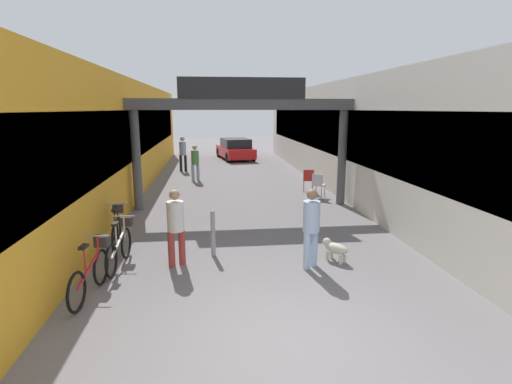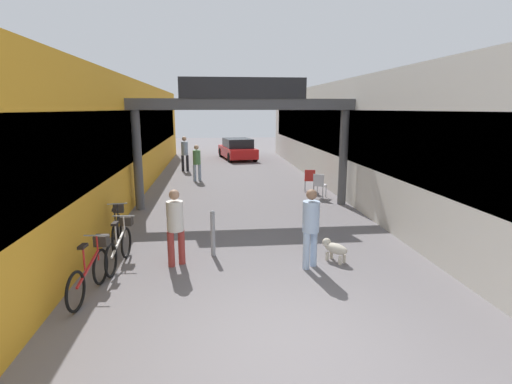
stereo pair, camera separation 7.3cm
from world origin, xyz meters
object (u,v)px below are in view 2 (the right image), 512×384
object	(u,v)px
pedestrian_companion	(175,223)
parked_car_red	(237,149)
pedestrian_carrying_crate	(197,161)
cafe_chair_red_farther	(310,178)
pedestrian_with_dog	(311,224)
dog_on_leash	(334,248)
pedestrian_elderly_walking	(185,151)
bicycle_silver_second	(120,245)
cafe_chair_aluminium_nearer	(319,183)
bicycle_red_nearest	(91,270)
bollard_post_metal	(213,233)
bicycle_black_third	(117,229)

from	to	relation	value
pedestrian_companion	parked_car_red	size ratio (longest dim) A/B	0.38
pedestrian_carrying_crate	cafe_chair_red_farther	bearing A→B (deg)	-33.70
pedestrian_with_dog	dog_on_leash	size ratio (longest dim) A/B	2.60
dog_on_leash	pedestrian_elderly_walking	bearing A→B (deg)	106.99
pedestrian_companion	bicycle_silver_second	world-z (taller)	pedestrian_companion
dog_on_leash	bicycle_silver_second	bearing A→B (deg)	176.35
pedestrian_with_dog	cafe_chair_aluminium_nearer	xyz separation A→B (m)	(1.88, 6.31, -0.39)
pedestrian_elderly_walking	pedestrian_with_dog	bearing A→B (deg)	-75.74
pedestrian_elderly_walking	dog_on_leash	size ratio (longest dim) A/B	2.86
pedestrian_elderly_walking	bicycle_red_nearest	xyz separation A→B (m)	(-0.70, -14.03, -0.60)
pedestrian_companion	cafe_chair_aluminium_nearer	bearing A→B (deg)	52.01
bicycle_red_nearest	parked_car_red	xyz separation A→B (m)	(3.72, 18.78, 0.21)
pedestrian_with_dog	bollard_post_metal	world-z (taller)	pedestrian_with_dog
pedestrian_carrying_crate	cafe_chair_aluminium_nearer	xyz separation A→B (m)	(4.54, -4.02, -0.38)
pedestrian_carrying_crate	bicycle_black_third	bearing A→B (deg)	-100.20
bicycle_silver_second	parked_car_red	distance (m)	17.81
bollard_post_metal	pedestrian_with_dog	bearing A→B (deg)	-24.64
pedestrian_with_dog	bollard_post_metal	size ratio (longest dim) A/B	1.59
pedestrian_carrying_crate	dog_on_leash	size ratio (longest dim) A/B	2.58
pedestrian_carrying_crate	bicycle_silver_second	xyz separation A→B (m)	(-1.22, -9.76, -0.49)
pedestrian_carrying_crate	pedestrian_elderly_walking	distance (m)	3.04
pedestrian_carrying_crate	bicycle_red_nearest	size ratio (longest dim) A/B	0.96
bicycle_black_third	cafe_chair_aluminium_nearer	distance (m)	7.61
pedestrian_carrying_crate	cafe_chair_red_farther	xyz separation A→B (m)	(4.44, -2.96, -0.38)
pedestrian_carrying_crate	pedestrian_elderly_walking	size ratio (longest dim) A/B	0.90
pedestrian_companion	bollard_post_metal	world-z (taller)	pedestrian_companion
parked_car_red	pedestrian_with_dog	bearing A→B (deg)	-88.84
cafe_chair_aluminium_nearer	cafe_chair_red_farther	world-z (taller)	same
bicycle_black_third	bollard_post_metal	world-z (taller)	bollard_post_metal
bicycle_black_third	bollard_post_metal	distance (m)	2.39
pedestrian_carrying_crate	cafe_chair_red_farther	world-z (taller)	pedestrian_carrying_crate
pedestrian_elderly_walking	cafe_chair_red_farther	world-z (taller)	pedestrian_elderly_walking
pedestrian_carrying_crate	bicycle_red_nearest	distance (m)	11.18
pedestrian_with_dog	bicycle_silver_second	bearing A→B (deg)	171.61
pedestrian_carrying_crate	parked_car_red	size ratio (longest dim) A/B	0.38
bicycle_black_third	bicycle_red_nearest	bearing A→B (deg)	-87.24
pedestrian_companion	cafe_chair_aluminium_nearer	xyz separation A→B (m)	(4.60, 5.89, -0.37)
bollard_post_metal	cafe_chair_red_farther	size ratio (longest dim) A/B	1.16
dog_on_leash	cafe_chair_aluminium_nearer	distance (m)	6.17
bicycle_black_third	dog_on_leash	bearing A→B (deg)	-16.82
pedestrian_companion	cafe_chair_aluminium_nearer	distance (m)	7.49
cafe_chair_aluminium_nearer	pedestrian_with_dog	bearing A→B (deg)	-106.63
bicycle_red_nearest	parked_car_red	bearing A→B (deg)	78.81
bollard_post_metal	dog_on_leash	bearing A→B (deg)	-13.49
pedestrian_elderly_walking	bicycle_black_third	bearing A→B (deg)	-94.08
cafe_chair_red_farther	parked_car_red	bearing A→B (deg)	101.40
pedestrian_with_dog	pedestrian_carrying_crate	bearing A→B (deg)	104.40
pedestrian_with_dog	parked_car_red	bearing A→B (deg)	91.16
pedestrian_with_dog	bicycle_red_nearest	world-z (taller)	pedestrian_with_dog
pedestrian_with_dog	pedestrian_companion	size ratio (longest dim) A/B	1.02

